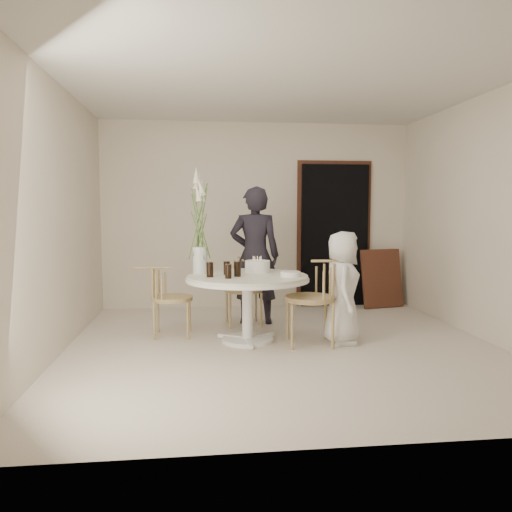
{
  "coord_description": "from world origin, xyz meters",
  "views": [
    {
      "loc": [
        -0.88,
        -5.06,
        1.43
      ],
      "look_at": [
        -0.25,
        0.3,
        0.93
      ],
      "focal_mm": 35.0,
      "sensor_mm": 36.0,
      "label": 1
    }
  ],
  "objects": [
    {
      "name": "ground",
      "position": [
        0.0,
        0.0,
        0.0
      ],
      "size": [
        4.5,
        4.5,
        0.0
      ],
      "primitive_type": "plane",
      "color": "beige",
      "rests_on": "ground"
    },
    {
      "name": "door_trim",
      "position": [
        1.15,
        2.23,
        1.11
      ],
      "size": [
        1.12,
        0.03,
        2.22
      ],
      "primitive_type": "cube",
      "color": "#592F1E",
      "rests_on": "ground"
    },
    {
      "name": "table",
      "position": [
        -0.35,
        0.25,
        0.62
      ],
      "size": [
        1.33,
        1.33,
        0.73
      ],
      "color": "white",
      "rests_on": "ground"
    },
    {
      "name": "cola_tumbler_a",
      "position": [
        -0.47,
        0.16,
        0.81
      ],
      "size": [
        0.1,
        0.1,
        0.16
      ],
      "primitive_type": "cylinder",
      "rotation": [
        0.0,
        0.0,
        0.35
      ],
      "color": "black",
      "rests_on": "table"
    },
    {
      "name": "chair_far",
      "position": [
        -0.33,
        1.15,
        0.53
      ],
      "size": [
        0.48,
        0.51,
        0.83
      ],
      "rotation": [
        0.0,
        0.0,
        0.05
      ],
      "color": "tan",
      "rests_on": "ground"
    },
    {
      "name": "cola_tumbler_c",
      "position": [
        -0.76,
        0.14,
        0.81
      ],
      "size": [
        0.1,
        0.1,
        0.16
      ],
      "primitive_type": "cylinder",
      "rotation": [
        0.0,
        0.0,
        0.44
      ],
      "color": "black",
      "rests_on": "table"
    },
    {
      "name": "flower_vase",
      "position": [
        -0.86,
        0.46,
        1.25
      ],
      "size": [
        0.16,
        0.16,
        1.17
      ],
      "rotation": [
        0.0,
        0.0,
        -0.36
      ],
      "color": "silver",
      "rests_on": "table"
    },
    {
      "name": "girl",
      "position": [
        -0.17,
        1.14,
        0.86
      ],
      "size": [
        0.68,
        0.49,
        1.72
      ],
      "primitive_type": "imported",
      "rotation": [
        0.0,
        0.0,
        3.01
      ],
      "color": "black",
      "rests_on": "ground"
    },
    {
      "name": "birthday_cake",
      "position": [
        -0.22,
        0.47,
        0.8
      ],
      "size": [
        0.28,
        0.28,
        0.18
      ],
      "rotation": [
        0.0,
        0.0,
        0.43
      ],
      "color": "white",
      "rests_on": "table"
    },
    {
      "name": "room_shell",
      "position": [
        0.0,
        0.0,
        1.62
      ],
      "size": [
        4.5,
        4.5,
        4.5
      ],
      "color": "silver",
      "rests_on": "ground"
    },
    {
      "name": "picture_frame",
      "position": [
        1.81,
        1.95,
        0.43
      ],
      "size": [
        0.67,
        0.33,
        0.85
      ],
      "primitive_type": "cube",
      "rotation": [
        -0.17,
        0.0,
        0.22
      ],
      "color": "#592F1E",
      "rests_on": "ground"
    },
    {
      "name": "boy",
      "position": [
        0.65,
        0.07,
        0.6
      ],
      "size": [
        0.5,
        0.66,
        1.21
      ],
      "primitive_type": "imported",
      "rotation": [
        0.0,
        0.0,
        1.35
      ],
      "color": "silver",
      "rests_on": "ground"
    },
    {
      "name": "plate_stack",
      "position": [
        0.09,
        0.09,
        0.76
      ],
      "size": [
        0.27,
        0.27,
        0.05
      ],
      "primitive_type": "cylinder",
      "rotation": [
        0.0,
        0.0,
        -0.35
      ],
      "color": "white",
      "rests_on": "table"
    },
    {
      "name": "cola_tumbler_d",
      "position": [
        -0.57,
        0.33,
        0.8
      ],
      "size": [
        0.08,
        0.08,
        0.15
      ],
      "primitive_type": "cylinder",
      "rotation": [
        0.0,
        0.0,
        -0.22
      ],
      "color": "black",
      "rests_on": "table"
    },
    {
      "name": "chair_left",
      "position": [
        -1.29,
        0.59,
        0.52
      ],
      "size": [
        0.5,
        0.46,
        0.8
      ],
      "rotation": [
        0.0,
        0.0,
        1.53
      ],
      "color": "tan",
      "rests_on": "ground"
    },
    {
      "name": "cola_tumbler_b",
      "position": [
        -0.57,
        0.02,
        0.8
      ],
      "size": [
        0.08,
        0.08,
        0.15
      ],
      "primitive_type": "cylinder",
      "rotation": [
        0.0,
        0.0,
        -0.25
      ],
      "color": "black",
      "rests_on": "table"
    },
    {
      "name": "doorway",
      "position": [
        1.15,
        2.19,
        1.05
      ],
      "size": [
        1.0,
        0.1,
        2.1
      ],
      "primitive_type": "cube",
      "color": "black",
      "rests_on": "ground"
    },
    {
      "name": "chair_right",
      "position": [
        0.42,
        0.06,
        0.59
      ],
      "size": [
        0.58,
        0.54,
        0.92
      ],
      "rotation": [
        0.0,
        0.0,
        -1.64
      ],
      "color": "tan",
      "rests_on": "ground"
    }
  ]
}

